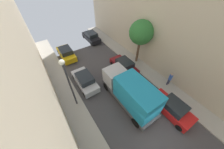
% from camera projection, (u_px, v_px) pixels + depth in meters
% --- Properties ---
extents(ground, '(32.00, 32.00, 0.00)m').
position_uv_depth(ground, '(154.00, 131.00, 10.72)').
color(ground, '#423F42').
extents(sidewalk_right, '(2.00, 44.00, 0.15)m').
position_uv_depth(sidewalk_right, '(188.00, 104.00, 12.64)').
color(sidewalk_right, '#A8A399').
rests_on(sidewalk_right, ground).
extents(parked_car_left_2, '(1.78, 4.20, 1.57)m').
position_uv_depth(parked_car_left_2, '(85.00, 80.00, 14.09)').
color(parked_car_left_2, silver).
rests_on(parked_car_left_2, ground).
extents(parked_car_left_3, '(1.78, 4.20, 1.57)m').
position_uv_depth(parked_car_left_3, '(66.00, 53.00, 17.97)').
color(parked_car_left_3, gold).
rests_on(parked_car_left_3, ground).
extents(parked_car_right_2, '(1.78, 4.20, 1.57)m').
position_uv_depth(parked_car_right_2, '(172.00, 108.00, 11.57)').
color(parked_car_right_2, red).
rests_on(parked_car_right_2, ground).
extents(parked_car_right_3, '(1.78, 4.20, 1.57)m').
position_uv_depth(parked_car_right_3, '(124.00, 66.00, 15.97)').
color(parked_car_right_3, maroon).
rests_on(parked_car_right_3, ground).
extents(parked_car_right_4, '(1.78, 4.20, 1.57)m').
position_uv_depth(parked_car_right_4, '(91.00, 37.00, 21.55)').
color(parked_car_right_4, black).
rests_on(parked_car_right_4, ground).
extents(delivery_truck, '(2.26, 6.60, 3.38)m').
position_uv_depth(delivery_truck, '(130.00, 92.00, 11.58)').
color(delivery_truck, '#4C4C51').
rests_on(delivery_truck, ground).
extents(pedestrian, '(0.40, 0.36, 1.72)m').
position_uv_depth(pedestrian, '(170.00, 79.00, 13.81)').
color(pedestrian, '#2D334C').
rests_on(pedestrian, sidewalk_right).
extents(street_tree_1, '(2.97, 2.97, 5.79)m').
position_uv_depth(street_tree_1, '(141.00, 33.00, 14.61)').
color(street_tree_1, brown).
rests_on(street_tree_1, sidewalk_right).
extents(lamp_post, '(0.44, 0.44, 5.66)m').
position_uv_depth(lamp_post, '(68.00, 79.00, 9.97)').
color(lamp_post, '#333338').
rests_on(lamp_post, sidewalk_left).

